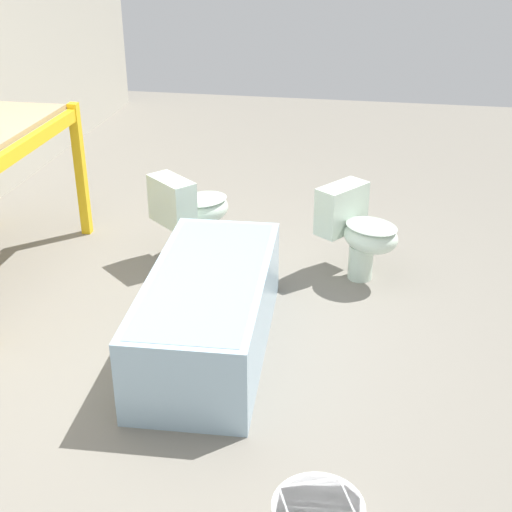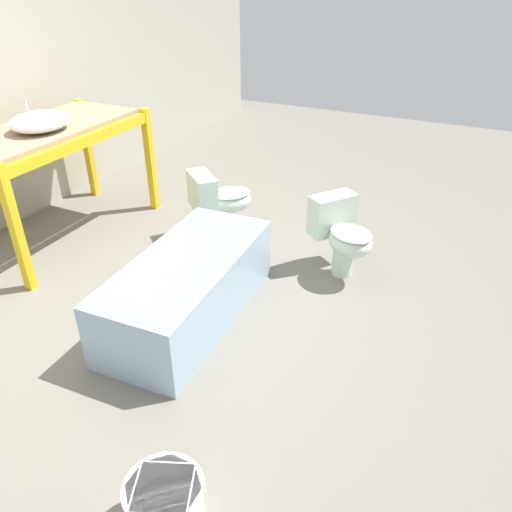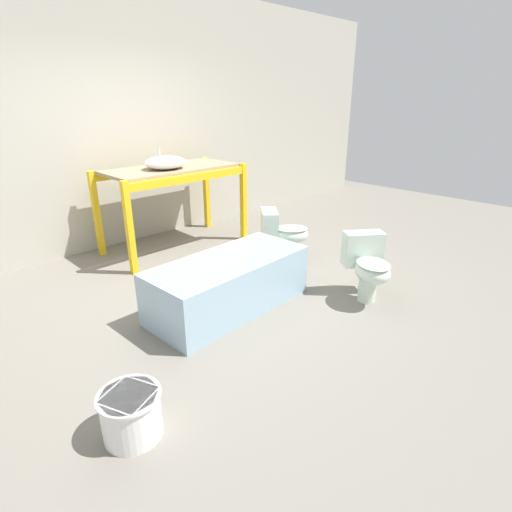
% 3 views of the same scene
% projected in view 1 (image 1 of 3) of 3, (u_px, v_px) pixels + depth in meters
% --- Properties ---
extents(ground_plane, '(12.00, 12.00, 0.00)m').
position_uv_depth(ground_plane, '(161.00, 337.00, 4.32)').
color(ground_plane, slate).
extents(bathtub_main, '(1.56, 0.73, 0.49)m').
position_uv_depth(bathtub_main, '(209.00, 306.00, 4.10)').
color(bathtub_main, '#99B7CC').
rests_on(bathtub_main, ground_plane).
extents(toilet_near, '(0.64, 0.62, 0.64)m').
position_uv_depth(toilet_near, '(191.00, 209.00, 5.18)').
color(toilet_near, silver).
rests_on(toilet_near, ground_plane).
extents(toilet_far, '(0.61, 0.65, 0.64)m').
position_uv_depth(toilet_far, '(358.00, 228.00, 4.87)').
color(toilet_far, silver).
rests_on(toilet_far, ground_plane).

